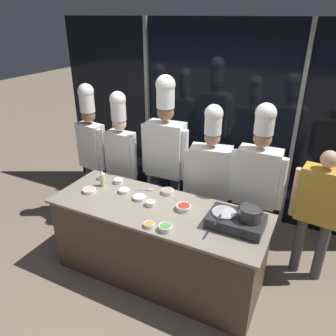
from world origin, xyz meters
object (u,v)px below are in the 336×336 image
at_px(prep_bowl_noodles, 118,181).
at_px(chef_line, 166,149).
at_px(prep_bowl_mushrooms, 168,191).
at_px(chef_pastry, 210,173).
at_px(prep_bowl_scallions, 165,228).
at_px(chef_sous, 121,151).
at_px(portable_stove, 236,221).
at_px(stock_pot, 250,213).
at_px(prep_bowl_chili_flakes, 184,207).
at_px(serving_spoon_slotted, 147,190).
at_px(person_guest, 319,205).
at_px(prep_bowl_shrimp, 89,190).
at_px(prep_bowl_garlic, 139,197).
at_px(chef_head, 91,142).
at_px(prep_bowl_onion, 124,191).
at_px(chef_apprentice, 257,177).
at_px(squeeze_bottle_oil, 102,179).
at_px(frying_pan, 224,211).
at_px(prep_bowl_ginger, 151,203).
at_px(prep_bowl_carrots, 149,225).
at_px(prep_bowl_bell_pepper, 101,177).

bearing_deg(prep_bowl_noodles, chef_line, 56.69).
xyz_separation_m(prep_bowl_mushrooms, chef_pastry, (0.34, 0.43, 0.11)).
xyz_separation_m(prep_bowl_scallions, chef_sous, (-1.18, 1.02, 0.18)).
distance_m(portable_stove, prep_bowl_mushrooms, 0.89).
xyz_separation_m(stock_pot, chef_pastry, (-0.64, 0.69, -0.04)).
xyz_separation_m(prep_bowl_chili_flakes, serving_spoon_slotted, (-0.54, 0.19, -0.02)).
bearing_deg(person_guest, portable_stove, 52.51).
height_order(prep_bowl_shrimp, prep_bowl_garlic, prep_bowl_shrimp).
height_order(prep_bowl_garlic, chef_head, chef_head).
height_order(prep_bowl_onion, person_guest, person_guest).
height_order(prep_bowl_mushrooms, chef_apprentice, chef_apprentice).
bearing_deg(prep_bowl_onion, chef_apprentice, 24.81).
distance_m(squeeze_bottle_oil, person_guest, 2.39).
bearing_deg(serving_spoon_slotted, chef_pastry, 38.39).
relative_size(portable_stove, prep_bowl_shrimp, 3.44).
height_order(frying_pan, prep_bowl_chili_flakes, frying_pan).
bearing_deg(prep_bowl_chili_flakes, chef_pastry, 86.32).
distance_m(frying_pan, prep_bowl_ginger, 0.79).
xyz_separation_m(stock_pot, chef_apprentice, (-0.09, 0.68, 0.03)).
xyz_separation_m(portable_stove, prep_bowl_noodles, (-1.49, 0.22, -0.03)).
relative_size(prep_bowl_shrimp, serving_spoon_slotted, 0.69).
height_order(prep_bowl_noodles, chef_apprentice, chef_apprentice).
height_order(frying_pan, prep_bowl_mushrooms, frying_pan).
distance_m(frying_pan, chef_sous, 1.75).
bearing_deg(prep_bowl_mushrooms, prep_bowl_carrots, -79.02).
distance_m(prep_bowl_bell_pepper, prep_bowl_noodles, 0.25).
relative_size(prep_bowl_noodles, chef_sous, 0.06).
bearing_deg(prep_bowl_garlic, prep_bowl_noodles, 153.99).
height_order(squeeze_bottle_oil, chef_pastry, chef_pastry).
distance_m(prep_bowl_bell_pepper, prep_bowl_onion, 0.46).
height_order(stock_pot, prep_bowl_shrimp, stock_pot).
bearing_deg(chef_head, stock_pot, 173.36).
distance_m(chef_pastry, person_guest, 1.20).
xyz_separation_m(prep_bowl_ginger, prep_bowl_onion, (-0.40, 0.11, -0.01)).
bearing_deg(chef_pastry, stock_pot, 121.30).
bearing_deg(chef_apprentice, chef_head, -0.85).
height_order(prep_bowl_onion, chef_sous, chef_sous).
distance_m(stock_pot, person_guest, 0.93).
relative_size(frying_pan, prep_bowl_scallions, 3.08).
bearing_deg(prep_bowl_chili_flakes, prep_bowl_bell_pepper, 171.45).
bearing_deg(prep_bowl_chili_flakes, stock_pot, -3.16).
bearing_deg(prep_bowl_shrimp, chef_head, 126.43).
distance_m(frying_pan, prep_bowl_bell_pepper, 1.64).
bearing_deg(chef_line, prep_bowl_ginger, 103.62).
bearing_deg(prep_bowl_mushrooms, portable_stove, -17.18).
height_order(chef_sous, chef_apprentice, chef_apprentice).
bearing_deg(person_guest, chef_apprentice, 9.20).
bearing_deg(chef_apprentice, prep_bowl_noodles, 15.76).
xyz_separation_m(squeeze_bottle_oil, chef_line, (0.48, 0.68, 0.22)).
relative_size(stock_pot, chef_apprentice, 0.12).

